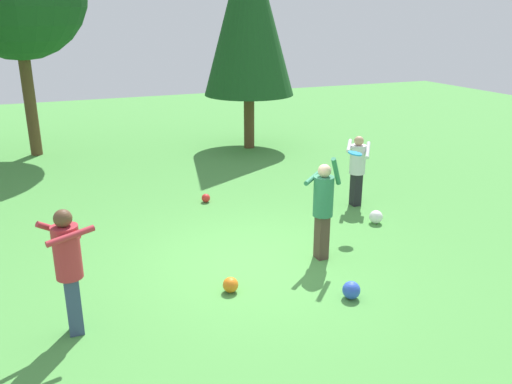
{
  "coord_description": "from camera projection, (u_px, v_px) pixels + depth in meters",
  "views": [
    {
      "loc": [
        -3.09,
        -7.5,
        4.01
      ],
      "look_at": [
        0.25,
        0.61,
        1.05
      ],
      "focal_mm": 36.82,
      "sensor_mm": 36.0,
      "label": 1
    }
  ],
  "objects": [
    {
      "name": "ground_plane",
      "position": [
        256.0,
        262.0,
        8.97
      ],
      "size": [
        40.0,
        40.0,
        0.0
      ],
      "primitive_type": "plane",
      "color": "#4C9342"
    },
    {
      "name": "person_thrower",
      "position": [
        323.0,
        203.0,
        8.82
      ],
      "size": [
        0.68,
        0.68,
        1.87
      ],
      "rotation": [
        0.0,
        0.0,
        0.68
      ],
      "color": "#4C382D",
      "rests_on": "ground_plane"
    },
    {
      "name": "person_catcher",
      "position": [
        357.0,
        165.0,
        11.39
      ],
      "size": [
        0.7,
        0.72,
        1.56
      ],
      "rotation": [
        0.0,
        0.0,
        -2.2
      ],
      "color": "black",
      "rests_on": "ground_plane"
    },
    {
      "name": "person_bystander",
      "position": [
        68.0,
        262.0,
        6.67
      ],
      "size": [
        0.7,
        0.64,
        1.74
      ],
      "rotation": [
        0.0,
        0.0,
        0.31
      ],
      "color": "#38476B",
      "rests_on": "ground_plane"
    },
    {
      "name": "frisbee",
      "position": [
        355.0,
        153.0,
        9.96
      ],
      "size": [
        0.37,
        0.37,
        0.07
      ],
      "color": "#2393D1"
    },
    {
      "name": "ball_white",
      "position": [
        376.0,
        217.0,
        10.61
      ],
      "size": [
        0.27,
        0.27,
        0.27
      ],
      "primitive_type": "sphere",
      "color": "white",
      "rests_on": "ground_plane"
    },
    {
      "name": "ball_red",
      "position": [
        206.0,
        198.0,
        11.83
      ],
      "size": [
        0.19,
        0.19,
        0.19
      ],
      "primitive_type": "sphere",
      "color": "red",
      "rests_on": "ground_plane"
    },
    {
      "name": "ball_orange",
      "position": [
        231.0,
        285.0,
        7.98
      ],
      "size": [
        0.24,
        0.24,
        0.24
      ],
      "primitive_type": "sphere",
      "color": "orange",
      "rests_on": "ground_plane"
    },
    {
      "name": "ball_blue",
      "position": [
        351.0,
        290.0,
        7.79
      ],
      "size": [
        0.27,
        0.27,
        0.27
      ],
      "primitive_type": "sphere",
      "color": "blue",
      "rests_on": "ground_plane"
    },
    {
      "name": "tree_right",
      "position": [
        249.0,
        12.0,
        15.46
      ],
      "size": [
        2.74,
        2.74,
        6.56
      ],
      "color": "brown",
      "rests_on": "ground_plane"
    }
  ]
}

